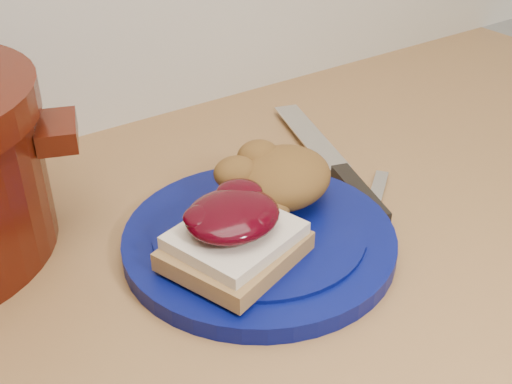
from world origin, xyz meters
TOP-DOWN VIEW (x-y plane):
  - plate at (0.05, 1.47)m, footprint 0.32×0.32m
  - sandwich at (0.01, 1.45)m, footprint 0.14×0.13m
  - stuffing_mound at (0.10, 1.50)m, footprint 0.13×0.12m
  - chef_knife at (0.20, 1.52)m, footprint 0.11×0.29m
  - butter_knife at (0.18, 1.45)m, footprint 0.16×0.13m

SIDE VIEW (x-z plane):
  - butter_knife at x=0.18m, z-range 0.90..0.91m
  - chef_knife at x=0.20m, z-range 0.90..0.92m
  - plate at x=0.05m, z-range 0.90..0.92m
  - sandwich at x=0.01m, z-range 0.92..0.97m
  - stuffing_mound at x=0.10m, z-range 0.92..0.98m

